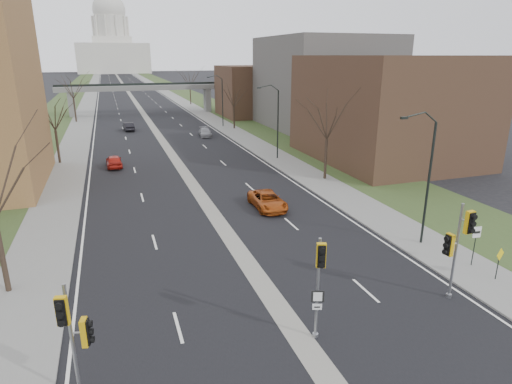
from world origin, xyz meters
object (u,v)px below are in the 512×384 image
signal_pole_left (74,329)px  car_left_far (129,127)px  signal_pole_right (458,239)px  warning_sign (499,259)px  car_right_near (267,200)px  car_right_mid (205,132)px  speed_limit_sign (476,239)px  signal_pole_median (319,273)px  car_left_near (114,161)px

signal_pole_left → car_left_far: signal_pole_left is taller
signal_pole_right → warning_sign: (3.86, 0.73, -2.04)m
signal_pole_left → car_right_near: signal_pole_left is taller
car_right_near → car_right_mid: (2.25, 33.88, -0.05)m
signal_pole_right → car_right_mid: signal_pole_right is taller
signal_pole_left → speed_limit_sign: (21.36, 3.71, -1.30)m
car_right_near → warning_sign: bearing=-62.3°
car_right_near → signal_pole_median: bearing=-102.7°
speed_limit_sign → car_right_near: bearing=125.9°
car_left_far → car_right_near: 44.05m
signal_pole_right → car_left_far: (-12.73, 59.21, -2.70)m
signal_pole_left → warning_sign: size_ratio=2.51×
car_right_mid → speed_limit_sign: bearing=-76.7°
signal_pole_left → signal_pole_right: (17.47, 1.22, 0.28)m
car_left_near → car_right_near: 21.66m
signal_pole_median → car_right_near: size_ratio=0.99×
warning_sign → car_right_near: size_ratio=0.39×
signal_pole_median → car_right_mid: size_ratio=1.11×
signal_pole_median → speed_limit_sign: 12.37m
speed_limit_sign → car_right_mid: (-5.65, 47.42, -1.18)m
signal_pole_left → warning_sign: (21.33, 1.95, -1.76)m
signal_pole_right → car_left_far: bearing=97.8°
warning_sign → car_right_near: (-7.87, 15.30, -0.67)m
car_left_near → car_right_near: size_ratio=0.85×
signal_pole_right → car_right_mid: bearing=87.7°
warning_sign → signal_pole_left: bearing=168.9°
signal_pole_right → car_right_mid: 50.02m
speed_limit_sign → car_right_mid: speed_limit_sign is taller
signal_pole_left → car_right_near: 22.02m
signal_pole_median → car_left_near: (-7.64, 35.11, -2.65)m
car_left_far → car_right_mid: 14.38m
speed_limit_sign → car_left_far: speed_limit_sign is taller
speed_limit_sign → car_left_far: (-16.61, 56.72, -1.13)m
warning_sign → car_right_mid: bearing=80.2°
car_left_far → car_left_near: bearing=78.2°
signal_pole_median → speed_limit_sign: size_ratio=1.95×
speed_limit_sign → car_left_far: size_ratio=0.59×
signal_pole_left → signal_pole_right: bearing=16.3°
signal_pole_left → warning_sign: 21.49m
signal_pole_left → signal_pole_median: signal_pole_median is taller
car_right_mid → car_left_far: bearing=146.2°
signal_pole_median → warning_sign: (11.81, 1.51, -2.00)m
car_right_near → car_right_mid: car_right_near is taller
car_left_near → signal_pole_right: bearing=112.6°
car_left_near → car_left_far: bearing=-98.4°
car_right_near → car_right_mid: 33.95m
signal_pole_left → speed_limit_sign: 21.72m
signal_pole_median → signal_pole_right: signal_pole_right is taller
speed_limit_sign → warning_sign: bearing=-85.2°
speed_limit_sign → warning_sign: (-0.03, -1.75, -0.46)m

